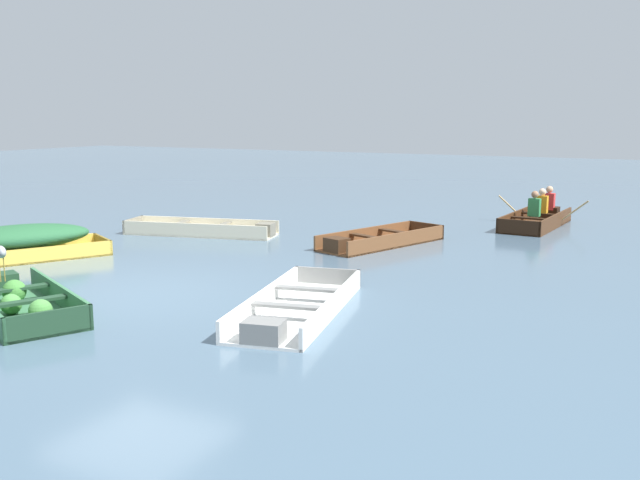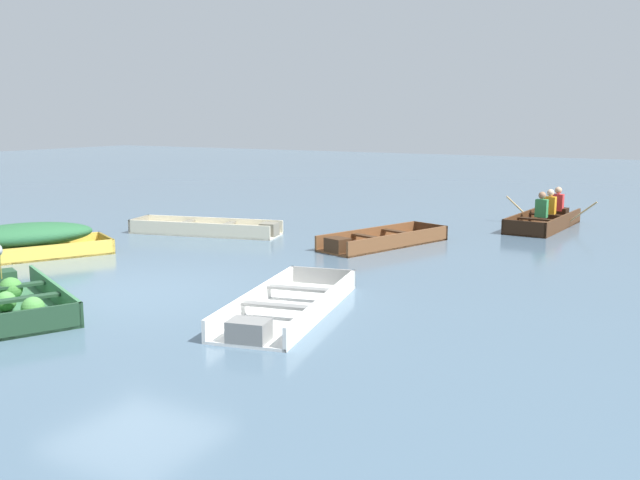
# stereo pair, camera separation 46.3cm
# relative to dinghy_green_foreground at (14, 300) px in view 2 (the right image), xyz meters

# --- Properties ---
(ground_plane) EXTENTS (80.00, 80.00, 0.00)m
(ground_plane) POSITION_rel_dinghy_green_foreground_xyz_m (0.74, 1.59, -0.14)
(ground_plane) COLOR slate
(dinghy_green_foreground) EXTENTS (3.04, 2.24, 0.38)m
(dinghy_green_foreground) POSITION_rel_dinghy_green_foreground_xyz_m (0.00, 0.00, 0.00)
(dinghy_green_foreground) COLOR #387047
(dinghy_green_foreground) RESTS_ON ground
(skiff_cream_near_moored) EXTENTS (3.66, 1.76, 0.33)m
(skiff_cream_near_moored) POSITION_rel_dinghy_green_foreground_xyz_m (-1.62, 6.59, -0.03)
(skiff_cream_near_moored) COLOR beige
(skiff_cream_near_moored) RESTS_ON ground
(skiff_white_mid_moored) EXTENTS (1.80, 3.48, 0.30)m
(skiff_white_mid_moored) POSITION_rel_dinghy_green_foreground_xyz_m (3.58, 1.68, -0.04)
(skiff_white_mid_moored) COLOR white
(skiff_white_mid_moored) RESTS_ON ground
(skiff_wooden_brown_far_moored) EXTENTS (1.92, 3.25, 0.32)m
(skiff_wooden_brown_far_moored) POSITION_rel_dinghy_green_foreground_xyz_m (2.48, 7.15, -0.03)
(skiff_wooden_brown_far_moored) COLOR brown
(skiff_wooden_brown_far_moored) RESTS_ON ground
(skiff_yellow_outer_moored) EXTENTS (2.53, 3.40, 0.68)m
(skiff_yellow_outer_moored) POSITION_rel_dinghy_green_foreground_xyz_m (-3.06, 2.53, 0.24)
(skiff_yellow_outer_moored) COLOR #E5BC47
(skiff_yellow_outer_moored) RESTS_ON ground
(rowboat_dark_varnish_with_crew) EXTENTS (2.29, 3.11, 0.92)m
(rowboat_dark_varnish_with_crew) POSITION_rel_dinghy_green_foreground_xyz_m (4.96, 11.63, 0.08)
(rowboat_dark_varnish_with_crew) COLOR #4C2D19
(rowboat_dark_varnish_with_crew) RESTS_ON ground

